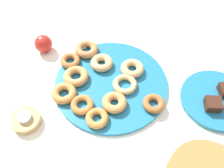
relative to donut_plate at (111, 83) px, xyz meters
name	(u,v)px	position (x,y,z in m)	size (l,w,h in m)	color
ground_plane	(111,84)	(0.00, 0.00, -0.01)	(2.40, 2.40, 0.00)	white
donut_plate	(111,83)	(0.00, 0.00, 0.00)	(0.42, 0.42, 0.01)	#1E6B93
donut_0	(116,102)	(0.00, 0.10, 0.02)	(0.09, 0.09, 0.03)	#C6844C
donut_1	(70,61)	(0.15, -0.12, 0.02)	(0.08, 0.08, 0.02)	#995B2D
donut_2	(87,49)	(0.08, -0.17, 0.02)	(0.09, 0.09, 0.03)	#B27547
donut_3	(82,105)	(0.11, 0.09, 0.02)	(0.08, 0.08, 0.02)	#AD6B33
donut_4	(97,118)	(0.06, 0.15, 0.02)	(0.08, 0.08, 0.02)	#BC7A3D
donut_5	(154,103)	(-0.13, 0.12, 0.02)	(0.08, 0.08, 0.02)	#995B2D
donut_6	(132,69)	(-0.09, -0.05, 0.02)	(0.09, 0.09, 0.03)	tan
donut_7	(102,63)	(0.03, -0.09, 0.02)	(0.09, 0.09, 0.03)	tan
donut_8	(76,76)	(0.13, -0.03, 0.02)	(0.09, 0.09, 0.03)	#C6844C
donut_9	(64,93)	(0.17, 0.04, 0.02)	(0.09, 0.09, 0.03)	#BC7A3D
donut_10	(125,84)	(-0.05, 0.02, 0.02)	(0.09, 0.09, 0.02)	tan
cake_plate	(216,99)	(-0.36, 0.12, 0.00)	(0.25, 0.25, 0.02)	#1E6B93
brownie_far	(213,104)	(-0.33, 0.15, 0.03)	(0.05, 0.05, 0.03)	#381E14
candle_holder	(26,120)	(0.30, 0.12, 0.01)	(0.10, 0.10, 0.03)	tan
tealight	(24,117)	(0.30, 0.12, 0.03)	(0.04, 0.04, 0.01)	silver
apple	(43,44)	(0.25, -0.21, 0.03)	(0.07, 0.07, 0.07)	red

